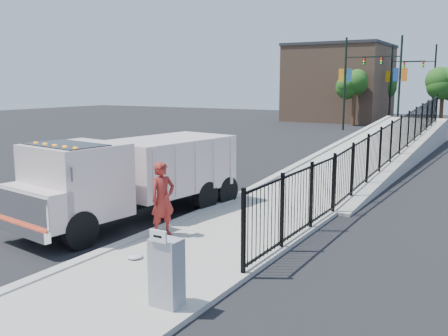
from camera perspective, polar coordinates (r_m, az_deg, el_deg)
The scene contains 18 objects.
ground at distance 14.31m, azimuth -6.65°, elevation -7.06°, with size 120.00×120.00×0.00m, color black.
sidewalk at distance 11.68m, azimuth -4.97°, elevation -10.62°, with size 3.55×12.00×0.12m, color #9E998E.
curb at distance 12.82m, azimuth -12.10°, elevation -8.83°, with size 0.30×12.00×0.16m, color #ADAAA3.
ramp at distance 27.91m, azimuth 17.24°, elevation 0.78°, with size 3.95×24.00×1.70m, color #9E998E.
iron_fence at distance 23.62m, azimuth 18.47°, elevation 1.38°, with size 0.10×28.00×1.80m, color black.
truck at distance 15.15m, azimuth -10.71°, elevation -0.64°, with size 3.39×7.71×2.55m.
worker at distance 13.17m, azimuth -7.02°, elevation -3.56°, with size 0.72×0.47×1.97m, color maroon.
utility_cabinet at distance 9.21m, azimuth -6.57°, elevation -11.76°, with size 0.55×0.40×1.25m, color gray.
arrow_sign at distance 8.81m, azimuth -7.53°, elevation -7.74°, with size 0.35×0.04×0.22m, color white.
debris at distance 11.83m, azimuth -10.16°, elevation -9.92°, with size 0.37×0.37×0.09m, color silver.
light_pole_0 at distance 45.30m, azimuth 14.03°, elevation 9.72°, with size 3.77×0.22×8.00m.
light_pole_1 at distance 44.74m, azimuth 19.06°, elevation 9.49°, with size 3.78×0.22×8.00m.
light_pole_2 at distance 55.31m, azimuth 18.86°, elevation 9.43°, with size 3.78×0.22×8.00m.
light_pole_3 at distance 56.19m, azimuth 22.57°, elevation 9.21°, with size 3.78×0.22×8.00m.
tree_0 at distance 49.96m, azimuth 14.72°, elevation 9.17°, with size 2.46×2.46×5.23m.
tree_1 at distance 52.09m, azimuth 23.76°, elevation 8.69°, with size 2.57×2.57×5.29m.
tree_2 at distance 59.70m, azimuth 17.69°, elevation 9.09°, with size 3.09×3.09×5.55m.
building at distance 57.57m, azimuth 13.04°, elevation 9.32°, with size 10.00×10.00×8.00m, color #8C664C.
Camera 1 is at (8.29, -10.91, 4.10)m, focal length 40.00 mm.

